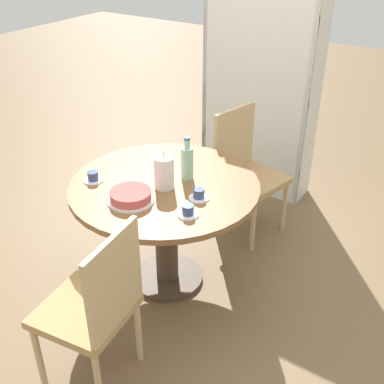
{
  "coord_description": "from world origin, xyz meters",
  "views": [
    {
      "loc": [
        1.49,
        -1.98,
        2.13
      ],
      "look_at": [
        0.0,
        0.3,
        0.52
      ],
      "focal_mm": 45.0,
      "sensor_mm": 36.0,
      "label": 1
    }
  ],
  "objects_px": {
    "bookshelf": "(259,88)",
    "chair_b": "(95,306)",
    "chair_a": "(246,170)",
    "cup_b": "(199,195)",
    "cup_a": "(93,177)",
    "cup_c": "(188,211)",
    "water_bottle": "(187,162)",
    "coffee_pot": "(164,171)",
    "cake_main": "(131,196)"
  },
  "relations": [
    {
      "from": "cup_c",
      "to": "chair_a",
      "type": "bearing_deg",
      "value": 100.02
    },
    {
      "from": "bookshelf",
      "to": "cup_a",
      "type": "relative_size",
      "value": 15.57
    },
    {
      "from": "bookshelf",
      "to": "chair_b",
      "type": "bearing_deg",
      "value": 97.38
    },
    {
      "from": "cake_main",
      "to": "water_bottle",
      "type": "bearing_deg",
      "value": 73.12
    },
    {
      "from": "bookshelf",
      "to": "cup_b",
      "type": "xyz_separation_m",
      "value": [
        0.38,
        -1.49,
        -0.13
      ]
    },
    {
      "from": "chair_b",
      "to": "cup_a",
      "type": "relative_size",
      "value": 8.04
    },
    {
      "from": "bookshelf",
      "to": "cup_b",
      "type": "height_order",
      "value": "bookshelf"
    },
    {
      "from": "chair_b",
      "to": "cup_b",
      "type": "xyz_separation_m",
      "value": [
        0.09,
        0.78,
        0.26
      ]
    },
    {
      "from": "coffee_pot",
      "to": "cup_c",
      "type": "xyz_separation_m",
      "value": [
        0.28,
        -0.17,
        -0.08
      ]
    },
    {
      "from": "cup_a",
      "to": "cup_c",
      "type": "relative_size",
      "value": 1.0
    },
    {
      "from": "cup_b",
      "to": "cup_a",
      "type": "bearing_deg",
      "value": -164.58
    },
    {
      "from": "chair_b",
      "to": "coffee_pot",
      "type": "xyz_separation_m",
      "value": [
        -0.15,
        0.78,
        0.34
      ]
    },
    {
      "from": "cake_main",
      "to": "cup_c",
      "type": "xyz_separation_m",
      "value": [
        0.34,
        0.06,
        -0.01
      ]
    },
    {
      "from": "water_bottle",
      "to": "cake_main",
      "type": "bearing_deg",
      "value": -106.88
    },
    {
      "from": "chair_b",
      "to": "cup_a",
      "type": "bearing_deg",
      "value": -145.36
    },
    {
      "from": "bookshelf",
      "to": "cup_c",
      "type": "relative_size",
      "value": 15.57
    },
    {
      "from": "coffee_pot",
      "to": "cake_main",
      "type": "height_order",
      "value": "coffee_pot"
    },
    {
      "from": "chair_a",
      "to": "cup_c",
      "type": "xyz_separation_m",
      "value": [
        0.18,
        -1.03,
        0.26
      ]
    },
    {
      "from": "chair_b",
      "to": "cup_b",
      "type": "distance_m",
      "value": 0.83
    },
    {
      "from": "chair_b",
      "to": "coffee_pot",
      "type": "relative_size",
      "value": 4.03
    },
    {
      "from": "bookshelf",
      "to": "water_bottle",
      "type": "bearing_deg",
      "value": 98.57
    },
    {
      "from": "chair_a",
      "to": "cup_a",
      "type": "distance_m",
      "value": 1.17
    },
    {
      "from": "coffee_pot",
      "to": "cup_c",
      "type": "relative_size",
      "value": 1.99
    },
    {
      "from": "cup_b",
      "to": "cup_c",
      "type": "relative_size",
      "value": 1.0
    },
    {
      "from": "coffee_pot",
      "to": "cake_main",
      "type": "distance_m",
      "value": 0.25
    },
    {
      "from": "chair_a",
      "to": "cup_b",
      "type": "xyz_separation_m",
      "value": [
        0.14,
        -0.85,
        0.26
      ]
    },
    {
      "from": "cup_a",
      "to": "cup_c",
      "type": "xyz_separation_m",
      "value": [
        0.68,
        0.0,
        0.0
      ]
    },
    {
      "from": "chair_b",
      "to": "coffee_pot",
      "type": "distance_m",
      "value": 0.86
    },
    {
      "from": "chair_b",
      "to": "cup_c",
      "type": "distance_m",
      "value": 0.67
    },
    {
      "from": "chair_a",
      "to": "cup_c",
      "type": "relative_size",
      "value": 8.04
    },
    {
      "from": "water_bottle",
      "to": "cup_a",
      "type": "relative_size",
      "value": 2.33
    },
    {
      "from": "chair_b",
      "to": "cup_a",
      "type": "xyz_separation_m",
      "value": [
        -0.55,
        0.6,
        0.26
      ]
    },
    {
      "from": "bookshelf",
      "to": "cup_c",
      "type": "xyz_separation_m",
      "value": [
        0.43,
        -1.67,
        -0.13
      ]
    },
    {
      "from": "coffee_pot",
      "to": "water_bottle",
      "type": "height_order",
      "value": "water_bottle"
    },
    {
      "from": "bookshelf",
      "to": "coffee_pot",
      "type": "bearing_deg",
      "value": 95.63
    },
    {
      "from": "coffee_pot",
      "to": "water_bottle",
      "type": "bearing_deg",
      "value": 71.14
    },
    {
      "from": "chair_b",
      "to": "water_bottle",
      "type": "distance_m",
      "value": 1.0
    },
    {
      "from": "bookshelf",
      "to": "cup_b",
      "type": "bearing_deg",
      "value": 104.42
    },
    {
      "from": "chair_a",
      "to": "cake_main",
      "type": "bearing_deg",
      "value": -175.34
    },
    {
      "from": "bookshelf",
      "to": "cake_main",
      "type": "height_order",
      "value": "bookshelf"
    },
    {
      "from": "coffee_pot",
      "to": "cup_a",
      "type": "bearing_deg",
      "value": -156.44
    },
    {
      "from": "chair_b",
      "to": "cup_c",
      "type": "height_order",
      "value": "chair_b"
    },
    {
      "from": "cake_main",
      "to": "cup_c",
      "type": "distance_m",
      "value": 0.35
    },
    {
      "from": "chair_a",
      "to": "coffee_pot",
      "type": "height_order",
      "value": "coffee_pot"
    },
    {
      "from": "chair_b",
      "to": "cake_main",
      "type": "distance_m",
      "value": 0.65
    },
    {
      "from": "chair_b",
      "to": "water_bottle",
      "type": "bearing_deg",
      "value": 178.25
    },
    {
      "from": "coffee_pot",
      "to": "cup_a",
      "type": "height_order",
      "value": "coffee_pot"
    },
    {
      "from": "chair_b",
      "to": "cake_main",
      "type": "height_order",
      "value": "chair_b"
    },
    {
      "from": "chair_b",
      "to": "coffee_pot",
      "type": "bearing_deg",
      "value": -176.72
    },
    {
      "from": "cup_a",
      "to": "cup_b",
      "type": "distance_m",
      "value": 0.66
    }
  ]
}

